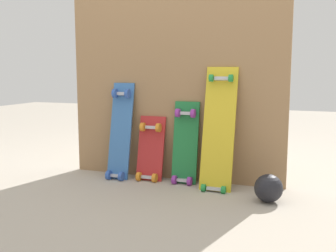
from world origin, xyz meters
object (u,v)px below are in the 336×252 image
skateboard_green (185,147)px  skateboard_blue (120,135)px  skateboard_yellow (218,133)px  skateboard_red (150,152)px  rubber_ball (269,188)px

skateboard_green → skateboard_blue: bearing=-176.6°
skateboard_blue → skateboard_green: size_ratio=1.20×
skateboard_blue → skateboard_green: (0.53, 0.03, -0.07)m
skateboard_green → skateboard_yellow: size_ratio=0.72×
skateboard_blue → skateboard_red: size_ratio=1.46×
skateboard_blue → skateboard_red: (0.25, 0.02, -0.13)m
skateboard_green → rubber_ball: 0.72m
skateboard_blue → skateboard_yellow: 0.80m
skateboard_red → skateboard_yellow: 0.58m
skateboard_red → skateboard_green: skateboard_green is taller
skateboard_blue → skateboard_red: 0.28m
skateboard_blue → skateboard_red: skateboard_blue is taller
skateboard_yellow → rubber_ball: (0.38, -0.20, -0.31)m
skateboard_green → rubber_ball: (0.65, -0.26, -0.18)m
skateboard_blue → rubber_ball: size_ratio=4.41×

